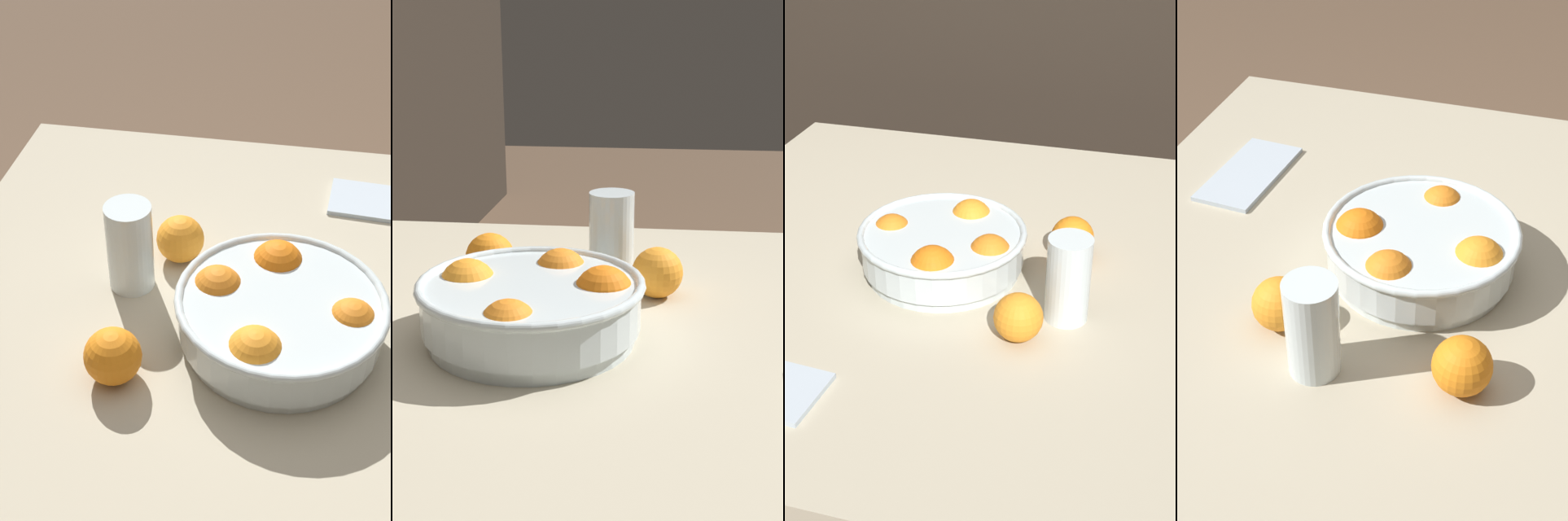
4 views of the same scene
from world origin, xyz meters
TOP-DOWN VIEW (x-y plane):
  - dining_table at (0.00, 0.00)m, footprint 1.08×1.13m
  - fruit_bowl at (0.01, -0.03)m, footprint 0.29×0.29m
  - juice_glass at (0.23, -0.11)m, footprint 0.07×0.07m
  - orange_loose_near_bowl at (0.17, -0.19)m, footprint 0.07×0.07m
  - orange_loose_front at (0.21, 0.07)m, footprint 0.08×0.08m
  - napkin at (-0.16, -0.39)m, footprint 0.22×0.12m

SIDE VIEW (x-z plane):
  - dining_table at x=0.00m, z-range 0.30..1.06m
  - napkin at x=-0.16m, z-range 0.76..0.77m
  - orange_loose_near_bowl at x=0.17m, z-range 0.76..0.84m
  - orange_loose_front at x=0.21m, z-range 0.76..0.84m
  - fruit_bowl at x=0.01m, z-range 0.76..0.86m
  - juice_glass at x=0.23m, z-range 0.75..0.89m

